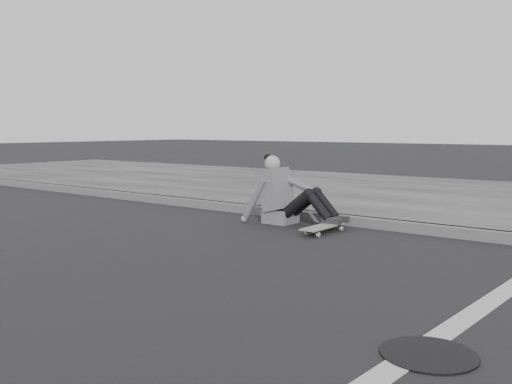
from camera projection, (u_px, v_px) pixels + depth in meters
ground at (127, 247)px, 5.80m from camera, size 80.00×80.00×0.00m
curb at (275, 212)px, 7.82m from camera, size 24.00×0.16×0.12m
sidewalk at (374, 193)px, 10.20m from camera, size 24.00×6.00×0.12m
manhole at (429, 354)px, 3.04m from camera, size 0.51×0.51×0.01m
skateboard at (324, 227)px, 6.59m from camera, size 0.20×0.78×0.09m
seated_woman at (285, 195)px, 7.20m from camera, size 1.38×0.46×0.88m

